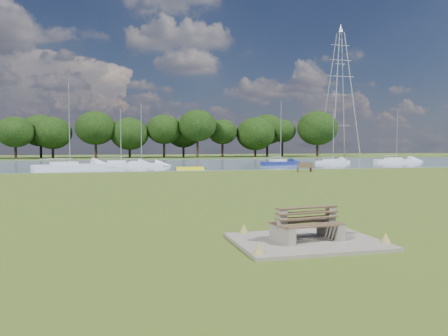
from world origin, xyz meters
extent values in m
plane|color=brown|center=(0.00, 0.00, 0.00)|extent=(220.00, 220.00, 0.00)
cube|color=gray|center=(0.00, 42.00, 0.00)|extent=(220.00, 40.00, 0.10)
cube|color=#4C6626|center=(0.00, 72.00, 0.00)|extent=(220.00, 20.00, 0.40)
cube|color=gray|center=(0.00, -14.00, 0.05)|extent=(4.20, 3.20, 0.10)
cube|color=gray|center=(-0.81, -14.10, 0.34)|extent=(0.38, 1.17, 0.48)
cube|color=gray|center=(-0.81, -14.10, 0.78)|extent=(0.26, 0.22, 0.60)
cube|color=gray|center=(0.81, -13.90, 0.34)|extent=(0.38, 1.17, 0.48)
cube|color=gray|center=(0.81, -13.90, 0.78)|extent=(0.26, 0.22, 0.60)
cube|color=brown|center=(0.04, -14.36, 0.59)|extent=(2.00, 0.67, 0.04)
cube|color=brown|center=(0.01, -14.09, 0.92)|extent=(1.97, 0.38, 0.48)
cube|color=brown|center=(-0.04, -13.64, 0.59)|extent=(2.00, 0.67, 0.04)
cube|color=brown|center=(-0.01, -13.91, 0.92)|extent=(1.97, 0.38, 0.48)
cube|color=brown|center=(13.52, 17.08, 0.26)|extent=(0.12, 0.51, 0.52)
cube|color=brown|center=(14.98, 16.99, 0.26)|extent=(0.12, 0.51, 0.52)
cube|color=brown|center=(14.25, 17.03, 0.52)|extent=(1.72, 0.60, 0.06)
cube|color=brown|center=(14.24, 16.81, 0.79)|extent=(1.69, 0.15, 0.51)
cube|color=#FFF50E|center=(3.17, 24.00, 0.21)|extent=(3.21, 1.06, 0.32)
cylinder|color=#A5A5A6|center=(45.34, 67.60, 14.98)|extent=(0.25, 0.25, 29.56)
cylinder|color=#A5A5A6|center=(50.14, 67.60, 14.98)|extent=(0.25, 0.25, 29.56)
cylinder|color=#A5A5A6|center=(45.34, 72.40, 14.98)|extent=(0.25, 0.25, 29.56)
cylinder|color=#A5A5A6|center=(50.14, 72.40, 14.98)|extent=(0.25, 0.25, 29.56)
cube|color=#A5A5A6|center=(47.74, 70.00, 19.41)|extent=(7.19, 0.15, 0.15)
cube|color=#A5A5A6|center=(47.74, 70.00, 23.26)|extent=(5.96, 0.15, 0.15)
cube|color=#A5A5A6|center=(47.74, 70.00, 26.80)|extent=(4.72, 0.15, 0.15)
cone|color=#A5A5A6|center=(47.74, 70.00, 30.79)|extent=(1.23, 1.23, 2.05)
cylinder|color=black|center=(-23.00, 68.00, 2.02)|extent=(0.48, 0.48, 3.64)
ellipsoid|color=black|center=(-23.00, 68.00, 6.46)|extent=(6.67, 6.67, 5.67)
cylinder|color=black|center=(-16.00, 68.00, 2.16)|extent=(0.48, 0.48, 3.91)
ellipsoid|color=black|center=(-16.00, 68.00, 6.94)|extent=(7.62, 7.62, 6.48)
cylinder|color=black|center=(-9.00, 68.00, 1.74)|extent=(0.48, 0.48, 3.09)
ellipsoid|color=black|center=(-9.00, 68.00, 5.52)|extent=(8.58, 8.58, 7.29)
cylinder|color=black|center=(-2.00, 68.00, 1.88)|extent=(0.48, 0.48, 3.36)
ellipsoid|color=black|center=(-2.00, 68.00, 5.99)|extent=(6.67, 6.67, 5.67)
cylinder|color=black|center=(5.00, 68.00, 2.02)|extent=(0.48, 0.48, 3.64)
ellipsoid|color=black|center=(5.00, 68.00, 6.46)|extent=(7.62, 7.62, 6.48)
cylinder|color=black|center=(12.00, 68.00, 2.16)|extent=(0.48, 0.48, 3.91)
ellipsoid|color=black|center=(12.00, 68.00, 6.94)|extent=(8.58, 8.58, 7.29)
cylinder|color=black|center=(19.00, 68.00, 1.74)|extent=(0.48, 0.48, 3.09)
ellipsoid|color=black|center=(19.00, 68.00, 5.52)|extent=(6.67, 6.67, 5.67)
cylinder|color=black|center=(26.00, 68.00, 1.88)|extent=(0.48, 0.48, 3.36)
ellipsoid|color=black|center=(26.00, 68.00, 5.99)|extent=(7.62, 7.62, 6.48)
cylinder|color=black|center=(33.00, 68.00, 2.02)|extent=(0.48, 0.48, 3.64)
ellipsoid|color=black|center=(33.00, 68.00, 6.46)|extent=(8.58, 8.58, 7.29)
cylinder|color=black|center=(40.00, 68.00, 2.16)|extent=(0.48, 0.48, 3.91)
ellipsoid|color=black|center=(40.00, 68.00, 6.94)|extent=(6.67, 6.67, 5.67)
cube|color=silver|center=(27.42, 35.28, 0.36)|extent=(6.30, 3.86, 0.63)
cube|color=silver|center=(26.97, 35.10, 0.74)|extent=(2.48, 2.04, 0.40)
cylinder|color=#A5A8AD|center=(27.42, 35.28, 4.40)|extent=(0.11, 0.11, 7.81)
cube|color=navy|center=(17.44, 31.87, 0.43)|extent=(6.08, 3.35, 0.75)
cube|color=silver|center=(16.99, 31.73, 0.88)|extent=(2.35, 1.85, 0.48)
cylinder|color=#A5A8AD|center=(17.44, 31.87, 4.82)|extent=(0.13, 0.13, 8.47)
cube|color=silver|center=(-4.45, 32.94, 0.42)|extent=(6.76, 2.16, 0.74)
cube|color=silver|center=(-4.98, 32.96, 0.87)|extent=(2.40, 1.57, 0.48)
cylinder|color=#A5A8AD|center=(-4.45, 32.94, 4.10)|extent=(0.13, 0.13, 7.05)
cube|color=silver|center=(-1.85, 32.30, 0.38)|extent=(6.09, 3.24, 0.66)
cube|color=silver|center=(-2.30, 32.43, 0.78)|extent=(2.34, 1.82, 0.42)
cylinder|color=#A5A8AD|center=(-1.85, 32.30, 4.45)|extent=(0.11, 0.11, 7.86)
cube|color=silver|center=(-10.39, 28.59, 0.44)|extent=(8.58, 4.89, 0.79)
cube|color=silver|center=(-11.01, 28.38, 0.92)|extent=(3.33, 2.67, 0.51)
cylinder|color=#A5A8AD|center=(-10.39, 28.59, 5.69)|extent=(0.13, 0.13, 10.16)
cube|color=silver|center=(39.12, 35.91, 0.42)|extent=(7.14, 2.91, 0.73)
cube|color=silver|center=(38.57, 35.98, 0.86)|extent=(2.62, 1.86, 0.47)
cylinder|color=#A5A8AD|center=(39.12, 35.91, 4.58)|extent=(0.13, 0.13, 8.02)
camera|label=1|loc=(-5.47, -25.63, 2.87)|focal=35.00mm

